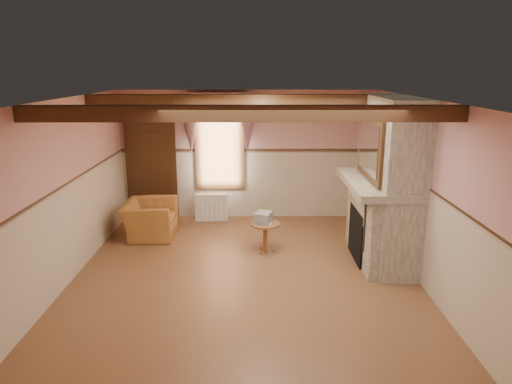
{
  "coord_description": "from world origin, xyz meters",
  "views": [
    {
      "loc": [
        0.16,
        -6.84,
        3.24
      ],
      "look_at": [
        0.18,
        0.8,
        1.16
      ],
      "focal_mm": 32.0,
      "sensor_mm": 36.0,
      "label": 1
    }
  ],
  "objects_px": {
    "mantel_clock": "(370,167)",
    "oil_lamp": "(375,168)",
    "side_table": "(265,238)",
    "bowl": "(382,180)",
    "radiator": "(211,207)",
    "armchair": "(150,219)"
  },
  "relations": [
    {
      "from": "radiator",
      "to": "bowl",
      "type": "bearing_deg",
      "value": -38.83
    },
    {
      "from": "oil_lamp",
      "to": "side_table",
      "type": "bearing_deg",
      "value": 179.1
    },
    {
      "from": "side_table",
      "to": "bowl",
      "type": "relative_size",
      "value": 1.43
    },
    {
      "from": "bowl",
      "to": "mantel_clock",
      "type": "relative_size",
      "value": 1.61
    },
    {
      "from": "mantel_clock",
      "to": "side_table",
      "type": "bearing_deg",
      "value": -171.13
    },
    {
      "from": "armchair",
      "to": "radiator",
      "type": "distance_m",
      "value": 1.49
    },
    {
      "from": "side_table",
      "to": "bowl",
      "type": "xyz_separation_m",
      "value": [
        1.89,
        -0.5,
        1.19
      ]
    },
    {
      "from": "bowl",
      "to": "radiator",
      "type": "bearing_deg",
      "value": 142.82
    },
    {
      "from": "radiator",
      "to": "bowl",
      "type": "height_order",
      "value": "bowl"
    },
    {
      "from": "radiator",
      "to": "oil_lamp",
      "type": "distance_m",
      "value": 3.76
    },
    {
      "from": "armchair",
      "to": "oil_lamp",
      "type": "distance_m",
      "value": 4.41
    },
    {
      "from": "side_table",
      "to": "bowl",
      "type": "bearing_deg",
      "value": -14.74
    },
    {
      "from": "armchair",
      "to": "mantel_clock",
      "type": "relative_size",
      "value": 4.51
    },
    {
      "from": "side_table",
      "to": "bowl",
      "type": "distance_m",
      "value": 2.29
    },
    {
      "from": "mantel_clock",
      "to": "oil_lamp",
      "type": "bearing_deg",
      "value": -90.0
    },
    {
      "from": "armchair",
      "to": "oil_lamp",
      "type": "relative_size",
      "value": 3.87
    },
    {
      "from": "radiator",
      "to": "oil_lamp",
      "type": "height_order",
      "value": "oil_lamp"
    },
    {
      "from": "radiator",
      "to": "mantel_clock",
      "type": "bearing_deg",
      "value": -28.07
    },
    {
      "from": "armchair",
      "to": "mantel_clock",
      "type": "bearing_deg",
      "value": -97.96
    },
    {
      "from": "side_table",
      "to": "armchair",
      "type": "bearing_deg",
      "value": 159.95
    },
    {
      "from": "mantel_clock",
      "to": "oil_lamp",
      "type": "relative_size",
      "value": 0.86
    },
    {
      "from": "side_table",
      "to": "oil_lamp",
      "type": "height_order",
      "value": "oil_lamp"
    }
  ]
}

